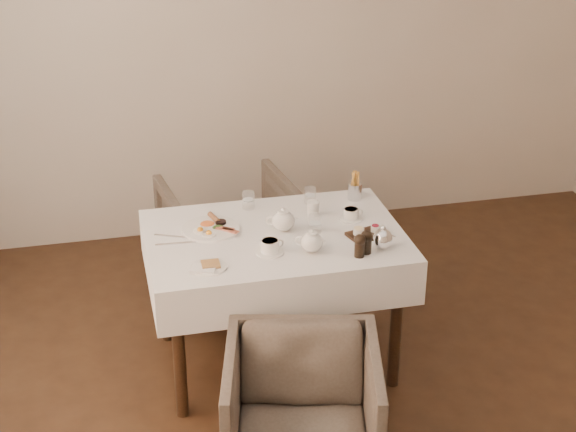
# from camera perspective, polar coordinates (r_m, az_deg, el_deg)

# --- Properties ---
(table) EXTENTS (1.28, 0.88, 0.75)m
(table) POSITION_cam_1_polar(r_m,az_deg,el_deg) (4.45, -0.85, -2.54)
(table) COLOR black
(table) RESTS_ON ground
(armchair_near) EXTENTS (0.80, 0.82, 0.62)m
(armchair_near) POSITION_cam_1_polar(r_m,az_deg,el_deg) (3.93, 0.93, -12.54)
(armchair_near) COLOR #493E35
(armchair_near) RESTS_ON ground
(armchair_far) EXTENTS (0.85, 0.86, 0.70)m
(armchair_far) POSITION_cam_1_polar(r_m,az_deg,el_deg) (5.26, -3.68, -1.43)
(armchair_far) COLOR #493E35
(armchair_far) RESTS_ON ground
(breakfast_plate) EXTENTS (0.29, 0.29, 0.04)m
(breakfast_plate) POSITION_cam_1_polar(r_m,az_deg,el_deg) (4.45, -5.00, -0.75)
(breakfast_plate) COLOR white
(breakfast_plate) RESTS_ON table
(side_plate) EXTENTS (0.18, 0.17, 0.02)m
(side_plate) POSITION_cam_1_polar(r_m,az_deg,el_deg) (4.10, -5.21, -3.32)
(side_plate) COLOR white
(side_plate) RESTS_ON table
(teapot_centre) EXTENTS (0.18, 0.14, 0.13)m
(teapot_centre) POSITION_cam_1_polar(r_m,az_deg,el_deg) (4.40, -0.32, -0.20)
(teapot_centre) COLOR white
(teapot_centre) RESTS_ON table
(teapot_front) EXTENTS (0.18, 0.16, 0.12)m
(teapot_front) POSITION_cam_1_polar(r_m,az_deg,el_deg) (4.20, 1.54, -1.60)
(teapot_front) COLOR white
(teapot_front) RESTS_ON table
(creamer) EXTENTS (0.07, 0.07, 0.08)m
(creamer) POSITION_cam_1_polar(r_m,az_deg,el_deg) (4.57, 1.64, 0.51)
(creamer) COLOR white
(creamer) RESTS_ON table
(teacup_near) EXTENTS (0.14, 0.14, 0.07)m
(teacup_near) POSITION_cam_1_polar(r_m,az_deg,el_deg) (4.21, -1.18, -2.03)
(teacup_near) COLOR white
(teacup_near) RESTS_ON table
(teacup_far) EXTENTS (0.12, 0.12, 0.06)m
(teacup_far) POSITION_cam_1_polar(r_m,az_deg,el_deg) (4.55, 4.09, 0.10)
(teacup_far) COLOR white
(teacup_far) RESTS_ON table
(glass_left) EXTENTS (0.09, 0.09, 0.09)m
(glass_left) POSITION_cam_1_polar(r_m,az_deg,el_deg) (4.66, -2.58, 1.03)
(glass_left) COLOR silver
(glass_left) RESTS_ON table
(glass_mid) EXTENTS (0.08, 0.08, 0.09)m
(glass_mid) POSITION_cam_1_polar(r_m,az_deg,el_deg) (4.40, 1.76, -0.50)
(glass_mid) COLOR silver
(glass_mid) RESTS_ON table
(glass_right) EXTENTS (0.07, 0.07, 0.09)m
(glass_right) POSITION_cam_1_polar(r_m,az_deg,el_deg) (4.71, 1.44, 1.34)
(glass_right) COLOR silver
(glass_right) RESTS_ON table
(condiment_board) EXTENTS (0.20, 0.16, 0.05)m
(condiment_board) POSITION_cam_1_polar(r_m,az_deg,el_deg) (4.39, 5.05, -1.11)
(condiment_board) COLOR black
(condiment_board) RESTS_ON table
(pepper_mill_left) EXTENTS (0.07, 0.07, 0.12)m
(pepper_mill_left) POSITION_cam_1_polar(r_m,az_deg,el_deg) (4.18, 4.65, -1.91)
(pepper_mill_left) COLOR black
(pepper_mill_left) RESTS_ON table
(pepper_mill_right) EXTENTS (0.07, 0.07, 0.12)m
(pepper_mill_right) POSITION_cam_1_polar(r_m,az_deg,el_deg) (4.21, 5.10, -1.66)
(pepper_mill_right) COLOR black
(pepper_mill_right) RESTS_ON table
(silver_pot) EXTENTS (0.13, 0.11, 0.13)m
(silver_pot) POSITION_cam_1_polar(r_m,az_deg,el_deg) (4.25, 6.14, -1.38)
(silver_pot) COLOR white
(silver_pot) RESTS_ON table
(fries_cup) EXTENTS (0.08, 0.08, 0.16)m
(fries_cup) POSITION_cam_1_polar(r_m,az_deg,el_deg) (4.76, 4.35, 1.90)
(fries_cup) COLOR silver
(fries_cup) RESTS_ON table
(cutlery_fork) EXTENTS (0.18, 0.09, 0.00)m
(cutlery_fork) POSITION_cam_1_polar(r_m,az_deg,el_deg) (4.41, -7.47, -1.31)
(cutlery_fork) COLOR silver
(cutlery_fork) RESTS_ON table
(cutlery_knife) EXTENTS (0.20, 0.03, 0.00)m
(cutlery_knife) POSITION_cam_1_polar(r_m,az_deg,el_deg) (4.34, -7.27, -1.77)
(cutlery_knife) COLOR silver
(cutlery_knife) RESTS_ON table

